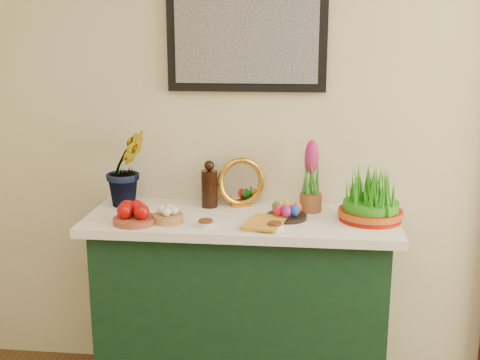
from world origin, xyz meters
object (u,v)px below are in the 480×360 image
Objects in this scene: wheatgrass_sabzeh at (371,198)px; mirror at (241,183)px; sideboard at (241,310)px; book at (247,221)px; hyacinth_green at (126,156)px.

mirror is at bearing 163.80° from wheatgrass_sabzeh.
mirror is at bearing 96.09° from sideboard.
wheatgrass_sabzeh is at bearing -16.20° from mirror.
mirror reaches higher than book.
book is at bearing -63.98° from hyacinth_green.
sideboard is at bearing -83.91° from mirror.
book is at bearing -78.65° from mirror.
mirror is (0.54, 0.05, -0.13)m from hyacinth_green.
book is (0.06, -0.28, -0.10)m from mirror.
hyacinth_green is 1.70× the size of wheatgrass_sabzeh.
hyacinth_green is at bearing 172.85° from book.
mirror is 0.31m from book.
mirror is 0.83× the size of wheatgrass_sabzeh.
book is (0.60, -0.23, -0.23)m from hyacinth_green.
sideboard is 0.91m from hyacinth_green.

